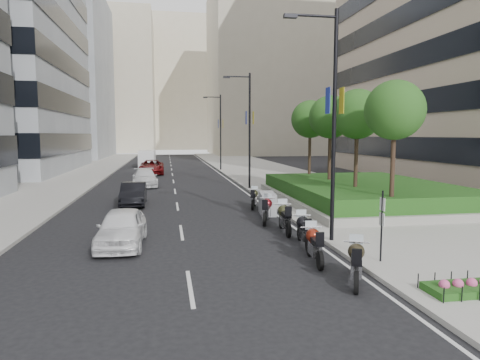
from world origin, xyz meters
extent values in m
plane|color=black|center=(0.00, 0.00, 0.00)|extent=(160.00, 160.00, 0.00)
cube|color=#9E9B93|center=(9.00, 30.00, 0.07)|extent=(10.00, 100.00, 0.15)
cube|color=#9E9B93|center=(-12.00, 30.00, 0.07)|extent=(8.00, 100.00, 0.15)
cube|color=silver|center=(3.70, 30.00, 0.01)|extent=(0.12, 100.00, 0.01)
cube|color=silver|center=(-1.50, 30.00, 0.01)|extent=(0.12, 100.00, 0.01)
cube|color=gray|center=(-24.00, 70.00, 15.00)|extent=(22.00, 26.00, 30.00)
cube|color=#B7AD93|center=(22.00, 80.00, 18.00)|extent=(28.00, 24.00, 36.00)
cube|color=#B7AD93|center=(-18.00, 100.00, 17.00)|extent=(26.00, 24.00, 34.00)
cube|color=#B7AD93|center=(2.00, 120.00, 19.00)|extent=(30.00, 24.00, 38.00)
cube|color=gray|center=(10.00, 10.00, 0.35)|extent=(10.00, 14.00, 0.40)
cube|color=#154A16|center=(10.00, 10.00, 0.95)|extent=(9.40, 13.40, 0.80)
cube|color=#154A16|center=(5.60, -5.00, 0.25)|extent=(2.00, 1.00, 0.20)
cylinder|color=#332319|center=(8.50, 4.00, 2.55)|extent=(0.22, 0.22, 4.00)
sphere|color=#2A4F18|center=(8.50, 4.00, 5.45)|extent=(2.80, 2.80, 2.80)
cylinder|color=#332319|center=(8.50, 8.00, 2.55)|extent=(0.22, 0.22, 4.00)
sphere|color=#2A4F18|center=(8.50, 8.00, 5.45)|extent=(2.80, 2.80, 2.80)
cylinder|color=#332319|center=(8.50, 12.00, 2.55)|extent=(0.22, 0.22, 4.00)
sphere|color=#2A4F18|center=(8.50, 12.00, 5.45)|extent=(2.80, 2.80, 2.80)
cylinder|color=#332319|center=(8.50, 16.00, 2.55)|extent=(0.22, 0.22, 4.00)
sphere|color=#2A4F18|center=(8.50, 16.00, 5.45)|extent=(2.80, 2.80, 2.80)
cylinder|color=black|center=(4.30, 1.00, 4.50)|extent=(0.16, 0.16, 9.00)
cylinder|color=black|center=(3.40, 1.00, 8.70)|extent=(1.80, 0.10, 0.10)
cube|color=black|center=(2.50, 1.00, 8.65)|extent=(0.50, 0.22, 0.14)
cube|color=yellow|center=(4.58, 1.00, 5.60)|extent=(0.02, 0.45, 1.00)
cube|color=#1B2D98|center=(4.02, 1.00, 5.60)|extent=(0.02, 0.45, 1.00)
cylinder|color=black|center=(4.30, 18.00, 4.50)|extent=(0.16, 0.16, 9.00)
cylinder|color=black|center=(3.40, 18.00, 8.70)|extent=(1.80, 0.10, 0.10)
cube|color=black|center=(2.50, 18.00, 8.65)|extent=(0.50, 0.22, 0.14)
cube|color=yellow|center=(4.58, 18.00, 5.60)|extent=(0.02, 0.45, 1.00)
cube|color=#1B2D98|center=(4.02, 18.00, 5.60)|extent=(0.02, 0.45, 1.00)
cylinder|color=black|center=(4.30, 36.00, 4.50)|extent=(0.16, 0.16, 9.00)
cylinder|color=black|center=(3.40, 36.00, 8.70)|extent=(1.80, 0.10, 0.10)
cube|color=black|center=(2.50, 36.00, 8.65)|extent=(0.50, 0.22, 0.14)
cube|color=yellow|center=(4.58, 36.00, 5.60)|extent=(0.02, 0.45, 1.00)
cube|color=#1B2D98|center=(4.02, 36.00, 5.60)|extent=(0.02, 0.45, 1.00)
cylinder|color=black|center=(4.80, -2.00, 1.25)|extent=(0.06, 0.06, 2.50)
cube|color=silver|center=(4.80, -2.00, 2.05)|extent=(0.02, 0.32, 0.42)
cube|color=silver|center=(4.80, -2.00, 1.55)|extent=(0.02, 0.32, 0.42)
cylinder|color=black|center=(2.91, -4.23, 0.32)|extent=(0.37, 0.63, 0.63)
cylinder|color=black|center=(3.58, -2.74, 0.32)|extent=(0.37, 0.63, 0.63)
cube|color=silver|center=(3.22, -3.53, 0.49)|extent=(0.64, 0.92, 0.43)
sphere|color=#2B2517|center=(3.36, -3.22, 0.88)|extent=(0.49, 0.49, 0.49)
cube|color=black|center=(3.10, -3.81, 0.82)|extent=(0.58, 0.82, 0.16)
cylinder|color=silver|center=(3.48, -2.97, 1.10)|extent=(0.71, 0.36, 0.05)
cylinder|color=black|center=(2.67, -2.11, 0.31)|extent=(0.19, 0.64, 0.63)
cylinder|color=black|center=(2.86, -0.50, 0.31)|extent=(0.19, 0.64, 0.63)
cube|color=silver|center=(2.76, -1.36, 0.49)|extent=(0.40, 0.89, 0.42)
sphere|color=maroon|center=(2.80, -1.02, 0.87)|extent=(0.49, 0.49, 0.49)
cube|color=black|center=(2.73, -1.66, 0.81)|extent=(0.37, 0.79, 0.16)
cylinder|color=silver|center=(2.83, -0.75, 1.09)|extent=(0.75, 0.14, 0.05)
cylinder|color=black|center=(3.01, 0.06, 0.31)|extent=(0.20, 0.64, 0.63)
cylinder|color=black|center=(3.21, 1.67, 0.31)|extent=(0.20, 0.64, 0.63)
cube|color=silver|center=(3.10, 0.82, 0.49)|extent=(0.41, 0.89, 0.43)
sphere|color=black|center=(3.14, 1.15, 0.87)|extent=(0.49, 0.49, 0.49)
cube|color=black|center=(3.07, 0.52, 0.81)|extent=(0.37, 0.79, 0.16)
cylinder|color=silver|center=(3.18, 1.42, 1.10)|extent=(0.75, 0.14, 0.05)
cylinder|color=black|center=(2.89, 2.24, 0.34)|extent=(0.20, 0.69, 0.68)
cylinder|color=black|center=(3.06, 3.98, 0.34)|extent=(0.20, 0.69, 0.68)
cube|color=silver|center=(2.97, 3.06, 0.52)|extent=(0.42, 0.96, 0.46)
sphere|color=#2F311B|center=(3.01, 3.42, 0.94)|extent=(0.52, 0.52, 0.52)
cube|color=black|center=(2.94, 2.73, 0.87)|extent=(0.38, 0.84, 0.17)
cylinder|color=silver|center=(3.04, 3.71, 1.18)|extent=(0.81, 0.13, 0.05)
cylinder|color=black|center=(2.42, 4.60, 0.32)|extent=(0.33, 0.66, 0.65)
cylinder|color=black|center=(2.97, 6.18, 0.32)|extent=(0.33, 0.66, 0.65)
cube|color=silver|center=(2.68, 5.34, 0.50)|extent=(0.59, 0.94, 0.44)
sphere|color=maroon|center=(2.79, 5.67, 0.90)|extent=(0.50, 0.50, 0.50)
cube|color=black|center=(2.57, 5.04, 0.84)|extent=(0.54, 0.84, 0.17)
cylinder|color=silver|center=(2.88, 5.93, 1.13)|extent=(0.75, 0.31, 0.05)
cylinder|color=black|center=(3.15, 6.78, 0.29)|extent=(0.18, 0.58, 0.57)
cylinder|color=black|center=(3.33, 8.25, 0.29)|extent=(0.18, 0.58, 0.57)
cube|color=gray|center=(3.24, 7.52, 0.60)|extent=(1.01, 2.02, 1.16)
cylinder|color=black|center=(2.71, 8.93, 0.30)|extent=(0.28, 0.60, 0.59)
cylinder|color=black|center=(3.15, 10.40, 0.30)|extent=(0.28, 0.60, 0.59)
cube|color=silver|center=(2.92, 9.62, 0.46)|extent=(0.51, 0.86, 0.40)
sphere|color=black|center=(3.01, 9.92, 0.82)|extent=(0.46, 0.46, 0.46)
cube|color=black|center=(2.84, 9.35, 0.76)|extent=(0.46, 0.76, 0.15)
cylinder|color=silver|center=(3.08, 10.17, 1.03)|extent=(0.69, 0.25, 0.05)
imported|color=white|center=(-3.85, 2.01, 0.72)|extent=(1.84, 4.30, 1.45)
imported|color=black|center=(-4.13, 11.93, 0.69)|extent=(1.50, 4.19, 1.38)
imported|color=silver|center=(-3.92, 21.64, 0.71)|extent=(2.37, 5.04, 1.42)
imported|color=#650C0E|center=(-3.71, 32.72, 0.78)|extent=(2.61, 5.62, 1.56)
cube|color=white|center=(-4.65, 43.76, 1.11)|extent=(2.13, 5.33, 2.22)
cube|color=white|center=(-4.65, 41.75, 0.58)|extent=(2.04, 1.31, 1.16)
cylinder|color=black|center=(-5.49, 41.86, 0.37)|extent=(0.26, 0.74, 0.74)
cylinder|color=black|center=(-3.80, 41.86, 0.37)|extent=(0.26, 0.74, 0.74)
cylinder|color=black|center=(-5.49, 45.45, 0.37)|extent=(0.26, 0.74, 0.74)
cylinder|color=black|center=(-3.80, 45.45, 0.37)|extent=(0.26, 0.74, 0.74)
camera|label=1|loc=(-2.09, -14.73, 4.30)|focal=32.00mm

